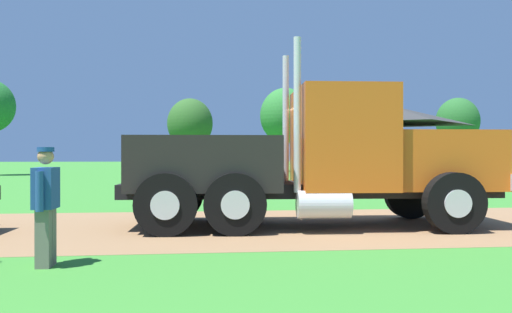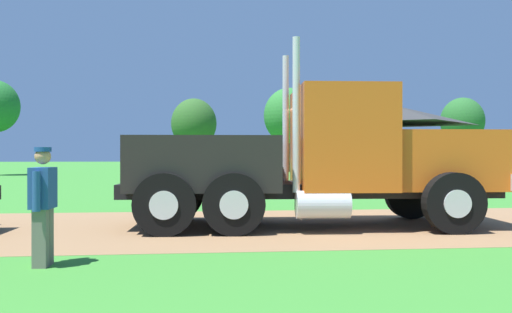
{
  "view_description": "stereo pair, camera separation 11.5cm",
  "coord_description": "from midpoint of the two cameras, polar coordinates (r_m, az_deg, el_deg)",
  "views": [
    {
      "loc": [
        -3.28,
        -10.81,
        1.48
      ],
      "look_at": [
        -1.95,
        1.11,
        1.43
      ],
      "focal_mm": 37.01,
      "sensor_mm": 36.0,
      "label": 1
    },
    {
      "loc": [
        -3.16,
        -10.83,
        1.48
      ],
      "look_at": [
        -1.95,
        1.11,
        1.43
      ],
      "focal_mm": 37.01,
      "sensor_mm": 36.0,
      "label": 2
    }
  ],
  "objects": [
    {
      "name": "ground_plane",
      "position": [
        11.38,
        10.76,
        -7.25
      ],
      "size": [
        200.0,
        200.0,
        0.0
      ],
      "primitive_type": "plane",
      "color": "#3A862F"
    },
    {
      "name": "dirt_track",
      "position": [
        11.38,
        10.76,
        -7.23
      ],
      "size": [
        120.0,
        5.8,
        0.01
      ],
      "primitive_type": "cube",
      "color": "#926C48",
      "rests_on": "ground_plane"
    },
    {
      "name": "truck_foreground_white",
      "position": [
        10.93,
        6.6,
        -0.5
      ],
      "size": [
        7.76,
        3.04,
        3.69
      ],
      "color": "black",
      "rests_on": "ground_plane"
    },
    {
      "name": "visitor_walking_mid",
      "position": [
        7.52,
        -21.64,
        -4.65
      ],
      "size": [
        0.27,
        0.61,
        1.58
      ],
      "color": "#264C8C",
      "rests_on": "ground_plane"
    },
    {
      "name": "shed_building",
      "position": [
        39.77,
        14.73,
        1.64
      ],
      "size": [
        10.82,
        9.03,
        5.07
      ],
      "color": "brown",
      "rests_on": "ground_plane"
    },
    {
      "name": "tree_mid",
      "position": [
        48.59,
        -6.66,
        3.55
      ],
      "size": [
        4.14,
        4.14,
        6.6
      ],
      "color": "#513823",
      "rests_on": "ground_plane"
    },
    {
      "name": "tree_right",
      "position": [
        45.74,
        3.66,
        4.4
      ],
      "size": [
        4.37,
        4.37,
        7.24
      ],
      "color": "#513823",
      "rests_on": "ground_plane"
    },
    {
      "name": "tree_far_right",
      "position": [
        58.69,
        21.46,
        3.57
      ],
      "size": [
        4.4,
        4.4,
        7.37
      ],
      "color": "#513823",
      "rests_on": "ground_plane"
    }
  ]
}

